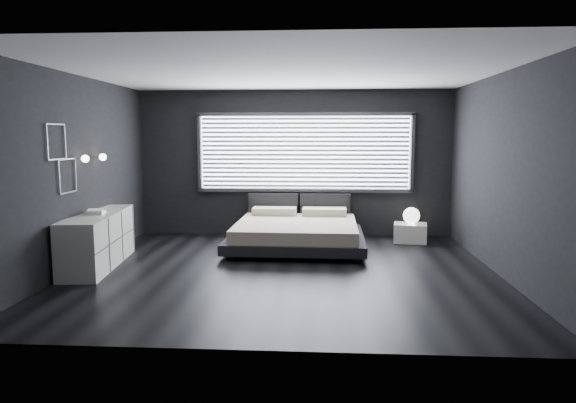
{
  "coord_description": "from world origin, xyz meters",
  "views": [
    {
      "loc": [
        0.51,
        -7.15,
        1.93
      ],
      "look_at": [
        0.0,
        0.85,
        0.9
      ],
      "focal_mm": 32.0,
      "sensor_mm": 36.0,
      "label": 1
    }
  ],
  "objects": [
    {
      "name": "nightstand",
      "position": [
        2.15,
        2.19,
        0.17
      ],
      "size": [
        0.65,
        0.58,
        0.34
      ],
      "primitive_type": "cube",
      "rotation": [
        0.0,
        0.0,
        -0.17
      ],
      "color": "white",
      "rests_on": "ground"
    },
    {
      "name": "dresser",
      "position": [
        -2.78,
        0.13,
        0.4
      ],
      "size": [
        0.76,
        2.03,
        0.79
      ],
      "color": "white",
      "rests_on": "ground"
    },
    {
      "name": "book_stack",
      "position": [
        -2.78,
        0.08,
        0.82
      ],
      "size": [
        0.31,
        0.37,
        0.07
      ],
      "color": "white",
      "rests_on": "dresser"
    },
    {
      "name": "sconce_far",
      "position": [
        -2.88,
        0.65,
        1.6
      ],
      "size": [
        0.18,
        0.11,
        0.11
      ],
      "color": "silver",
      "rests_on": "ground"
    },
    {
      "name": "headboard",
      "position": [
        0.1,
        2.64,
        0.57
      ],
      "size": [
        1.96,
        0.16,
        0.52
      ],
      "color": "black",
      "rests_on": "ground"
    },
    {
      "name": "orb_lamp",
      "position": [
        2.17,
        2.19,
        0.49
      ],
      "size": [
        0.3,
        0.3,
        0.3
      ],
      "primitive_type": "sphere",
      "color": "white",
      "rests_on": "nightstand"
    },
    {
      "name": "room",
      "position": [
        0.0,
        0.0,
        1.4
      ],
      "size": [
        6.04,
        6.0,
        2.8
      ],
      "color": "black",
      "rests_on": "ground"
    },
    {
      "name": "wall_art_upper",
      "position": [
        -2.98,
        -0.55,
        1.85
      ],
      "size": [
        0.01,
        0.48,
        0.48
      ],
      "color": "#47474C",
      "rests_on": "ground"
    },
    {
      "name": "window",
      "position": [
        0.2,
        2.7,
        1.61
      ],
      "size": [
        4.14,
        0.09,
        1.52
      ],
      "color": "white",
      "rests_on": "ground"
    },
    {
      "name": "wall_art_lower",
      "position": [
        -2.98,
        -0.3,
        1.38
      ],
      "size": [
        0.01,
        0.48,
        0.48
      ],
      "color": "#47474C",
      "rests_on": "ground"
    },
    {
      "name": "sconce_near",
      "position": [
        -2.88,
        0.05,
        1.6
      ],
      "size": [
        0.18,
        0.11,
        0.11
      ],
      "color": "silver",
      "rests_on": "ground"
    },
    {
      "name": "bed",
      "position": [
        0.1,
        1.59,
        0.27
      ],
      "size": [
        2.33,
        2.23,
        0.59
      ],
      "color": "black",
      "rests_on": "ground"
    }
  ]
}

